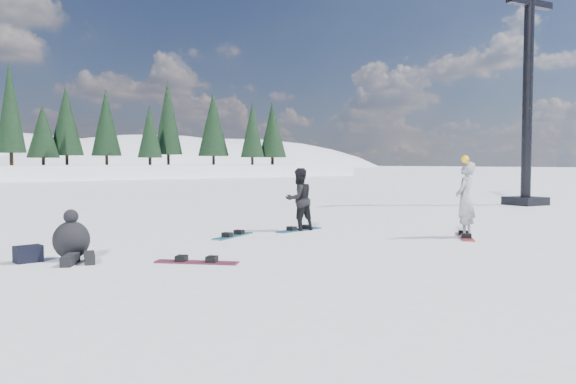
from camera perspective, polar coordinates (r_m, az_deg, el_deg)
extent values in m
plane|color=white|center=(13.21, 8.14, -4.79)|extent=(420.00, 420.00, 0.00)
ellipsoid|color=white|center=(228.48, -5.22, -0.94)|extent=(156.00, 120.00, 50.40)
ellipsoid|color=white|center=(174.24, -13.24, -1.74)|extent=(117.00, 90.00, 45.00)
cone|color=black|center=(65.33, -26.95, 5.72)|extent=(3.20, 3.20, 7.50)
cone|color=black|center=(66.14, -23.52, 5.76)|extent=(3.20, 3.20, 7.50)
cone|color=black|center=(67.17, -20.18, 5.78)|extent=(3.20, 3.20, 7.50)
cone|color=black|center=(68.43, -16.95, 5.77)|extent=(3.20, 3.20, 7.50)
cone|color=black|center=(69.89, -13.85, 5.76)|extent=(3.20, 3.20, 7.50)
cone|color=black|center=(71.54, -10.89, 5.72)|extent=(3.20, 3.20, 7.50)
cone|color=black|center=(73.38, -8.06, 5.68)|extent=(3.20, 3.20, 7.50)
cone|color=black|center=(75.38, -5.38, 5.62)|extent=(3.20, 3.20, 7.50)
cone|color=black|center=(77.54, -2.85, 5.56)|extent=(3.20, 3.20, 7.50)
cone|color=black|center=(79.84, -0.45, 5.49)|extent=(3.20, 3.20, 7.50)
cylinder|color=black|center=(25.75, 23.17, 8.89)|extent=(0.41, 0.41, 9.07)
cube|color=black|center=(26.44, 23.35, 17.23)|extent=(2.51, 0.67, 0.28)
cube|color=black|center=(25.65, 22.97, -0.84)|extent=(1.55, 1.55, 0.34)
imported|color=#98979C|center=(13.98, 17.56, -0.75)|extent=(0.77, 0.63, 1.81)
sphere|color=yellow|center=(13.72, 17.55, 3.20)|extent=(0.18, 0.18, 0.18)
imported|color=black|center=(14.69, 1.13, -0.75)|extent=(0.82, 0.65, 1.64)
ellipsoid|color=black|center=(11.06, -21.15, -4.57)|extent=(0.84, 0.79, 0.70)
sphere|color=black|center=(11.01, -21.19, -2.33)|extent=(0.27, 0.27, 0.27)
cube|color=black|center=(10.67, -19.52, -6.31)|extent=(0.34, 0.64, 0.18)
cube|color=black|center=(10.58, -21.26, -6.42)|extent=(0.47, 0.61, 0.18)
cube|color=black|center=(11.12, -24.90, -5.73)|extent=(0.48, 0.34, 0.30)
cube|color=maroon|center=(14.06, 17.51, -4.36)|extent=(1.29, 1.22, 0.03)
cube|color=#1A5594|center=(14.77, 1.12, -3.88)|extent=(1.53, 0.52, 0.03)
cube|color=maroon|center=(10.16, -9.27, -7.06)|extent=(1.25, 1.27, 0.03)
cube|color=#177080|center=(13.64, -5.58, -4.46)|extent=(1.45, 0.95, 0.03)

